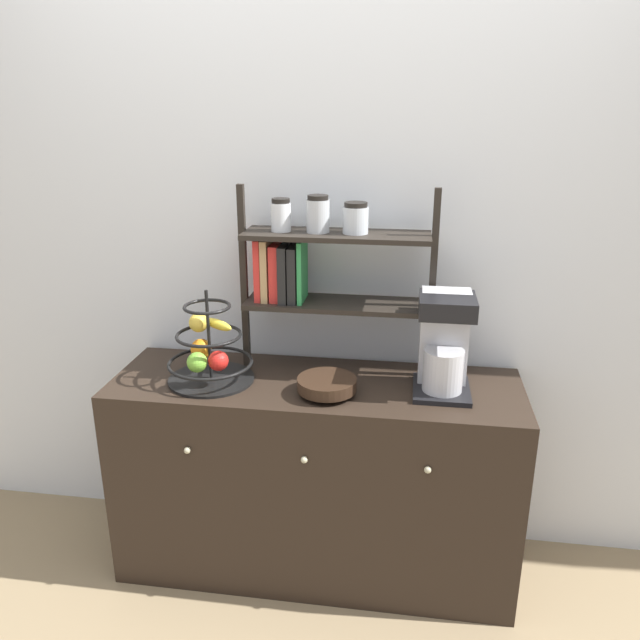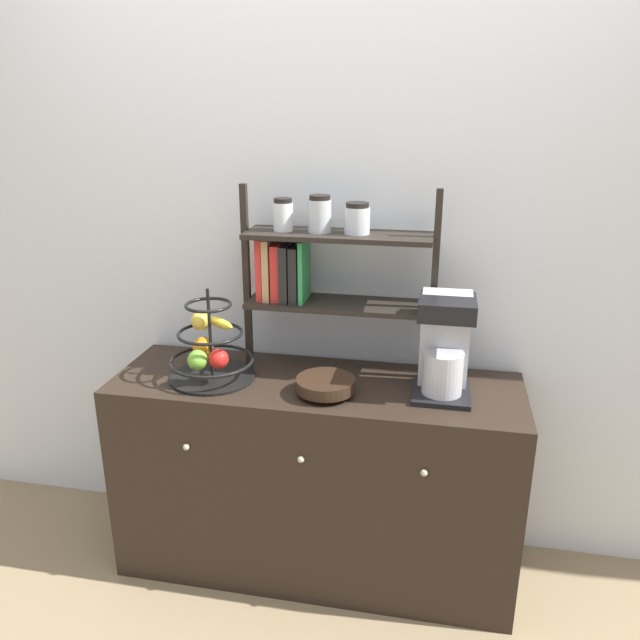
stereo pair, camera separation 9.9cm
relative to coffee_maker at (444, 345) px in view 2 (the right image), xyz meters
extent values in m
plane|color=#847051|center=(-0.45, -0.25, -0.97)|extent=(12.00, 12.00, 0.00)
cube|color=silver|center=(-0.45, 0.27, 0.33)|extent=(7.00, 0.05, 2.60)
cube|color=black|center=(-0.45, -0.01, -0.57)|extent=(1.49, 0.48, 0.79)
sphere|color=#B2AD8C|center=(-0.86, -0.25, -0.35)|extent=(0.02, 0.02, 0.02)
sphere|color=#B2AD8C|center=(-0.45, -0.25, -0.35)|extent=(0.02, 0.02, 0.02)
sphere|color=#B2AD8C|center=(-0.04, -0.25, -0.35)|extent=(0.02, 0.02, 0.02)
cube|color=black|center=(0.00, -0.02, -0.17)|extent=(0.20, 0.23, 0.02)
cube|color=#B7B7BC|center=(0.00, 0.04, 0.01)|extent=(0.17, 0.09, 0.34)
cylinder|color=#B7B7BC|center=(0.00, -0.04, -0.08)|extent=(0.14, 0.14, 0.15)
cube|color=black|center=(0.00, -0.03, 0.15)|extent=(0.19, 0.18, 0.06)
cylinder|color=black|center=(-0.83, -0.05, -0.17)|extent=(0.31, 0.31, 0.01)
cylinder|color=black|center=(-0.83, -0.05, 0.00)|extent=(0.01, 0.01, 0.33)
torus|color=black|center=(-0.83, -0.05, -0.11)|extent=(0.31, 0.31, 0.01)
torus|color=black|center=(-0.83, -0.05, 0.00)|extent=(0.24, 0.24, 0.01)
torus|color=black|center=(-0.83, -0.05, 0.11)|extent=(0.17, 0.17, 0.01)
sphere|color=red|center=(-0.78, -0.11, -0.07)|extent=(0.07, 0.07, 0.07)
sphere|color=#6BAD33|center=(-0.85, -0.13, -0.07)|extent=(0.07, 0.07, 0.07)
sphere|color=orange|center=(-0.87, -0.02, -0.07)|extent=(0.08, 0.08, 0.08)
ellipsoid|color=yellow|center=(-0.81, 0.01, 0.02)|extent=(0.14, 0.11, 0.04)
sphere|color=gold|center=(-0.88, -0.02, 0.04)|extent=(0.07, 0.07, 0.07)
cylinder|color=black|center=(-0.40, -0.10, -0.17)|extent=(0.11, 0.11, 0.02)
cylinder|color=black|center=(-0.40, -0.10, -0.14)|extent=(0.21, 0.21, 0.04)
cube|color=black|center=(-0.74, 0.12, 0.17)|extent=(0.02, 0.02, 0.69)
cube|color=black|center=(-0.05, 0.12, 0.17)|extent=(0.02, 0.02, 0.69)
cube|color=black|center=(-0.39, 0.12, 0.09)|extent=(0.67, 0.20, 0.02)
cube|color=black|center=(-0.39, 0.12, 0.34)|extent=(0.67, 0.20, 0.02)
cube|color=red|center=(-0.67, 0.12, 0.21)|extent=(0.02, 0.12, 0.23)
cube|color=tan|center=(-0.65, 0.12, 0.21)|extent=(0.02, 0.14, 0.23)
cube|color=red|center=(-0.61, 0.12, 0.20)|extent=(0.03, 0.12, 0.21)
cube|color=black|center=(-0.58, 0.12, 0.20)|extent=(0.03, 0.16, 0.21)
cube|color=black|center=(-0.55, 0.12, 0.20)|extent=(0.03, 0.15, 0.21)
cube|color=#2D8C47|center=(-0.52, 0.12, 0.21)|extent=(0.02, 0.14, 0.23)
cylinder|color=silver|center=(-0.59, 0.12, 0.40)|extent=(0.07, 0.07, 0.10)
cylinder|color=black|center=(-0.59, 0.12, 0.46)|extent=(0.06, 0.06, 0.02)
cylinder|color=#ADB2B7|center=(-0.46, 0.12, 0.41)|extent=(0.08, 0.08, 0.11)
cylinder|color=black|center=(-0.46, 0.12, 0.47)|extent=(0.07, 0.07, 0.02)
cylinder|color=silver|center=(-0.33, 0.12, 0.40)|extent=(0.09, 0.09, 0.09)
cylinder|color=black|center=(-0.33, 0.12, 0.45)|extent=(0.08, 0.08, 0.02)
camera|label=1|loc=(-0.13, -2.05, 0.78)|focal=35.00mm
camera|label=2|loc=(-0.03, -2.03, 0.78)|focal=35.00mm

